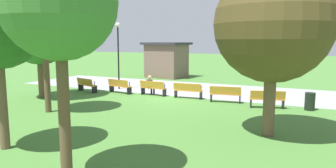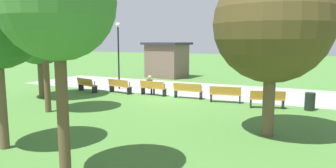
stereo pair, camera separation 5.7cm
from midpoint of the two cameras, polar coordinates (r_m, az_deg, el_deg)
The scene contains 16 objects.
ground_plane at distance 18.28m, azimuth 0.40°, elevation -2.34°, with size 120.00×120.00×0.00m, color #477A33.
path_paving at distance 21.33m, azimuth 4.27°, elevation -0.87°, with size 25.59×6.26×0.01m, color #939399.
bench_0 at distance 20.55m, azimuth -14.91°, elevation -0.14°, with size 1.71×0.90×0.89m.
bench_1 at distance 19.59m, azimuth -9.04°, elevation -0.36°, with size 1.70×0.74×0.89m.
bench_2 at distance 18.62m, azimuth -2.89°, elevation -0.70°, with size 1.67×0.56×0.89m.
bench_3 at distance 17.66m, azimuth 3.60°, elevation -1.18°, with size 1.67×0.56×0.89m.
bench_4 at distance 16.72m, azimuth 10.46°, elevation -1.82°, with size 1.70×0.74×0.89m.
bench_5 at distance 15.81m, azimuth 17.76°, elevation -2.63°, with size 1.71×0.90×0.89m.
person_seated at distance 18.86m, azimuth -3.37°, elevation -0.08°, with size 0.34×0.53×1.20m.
tree_1 at distance 15.12m, azimuth -22.16°, elevation 11.84°, with size 2.78×2.78×5.87m.
tree_2 at distance 19.15m, azimuth -22.79°, elevation 9.22°, with size 3.98×3.98×5.90m.
tree_3 at distance 7.44m, azimuth -19.72°, elevation 13.82°, with size 2.62×2.62×5.43m.
tree_4 at distance 11.00m, azimuth 18.66°, elevation 10.37°, with size 3.93×3.93×5.79m.
lamp_post at distance 21.27m, azimuth -9.28°, elevation 7.34°, with size 0.32×0.32×4.49m.
trash_bin at distance 16.11m, azimuth 24.65°, elevation -2.95°, with size 0.46×0.46×0.85m, color black.
kiosk at distance 27.92m, azimuth -0.33°, elevation 4.55°, with size 4.03×3.53×3.14m.
Camera 1 is at (7.66, -16.27, 3.27)m, focal length 32.98 mm.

